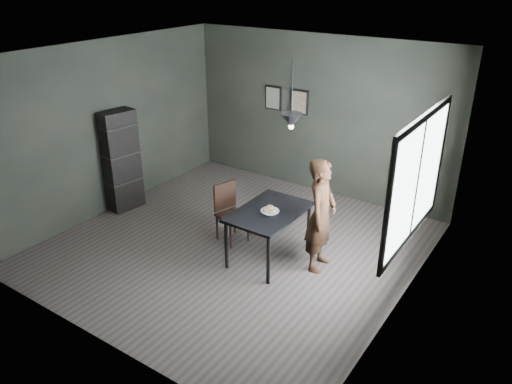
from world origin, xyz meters
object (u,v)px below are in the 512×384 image
Objects in this scene: pendant_lamp at (291,120)px; shelf_unit at (121,161)px; woman at (321,215)px; cafe_table at (269,216)px; wood_chair at (229,208)px; white_plate at (270,211)px.

shelf_unit is at bearing -178.17° from pendant_lamp.
woman is 0.93× the size of shelf_unit.
wood_chair reaches higher than cafe_table.
shelf_unit is 1.97× the size of pendant_lamp.
woman is at bearing 12.80° from pendant_lamp.
white_plate reaches higher than cafe_table.
woman is 1.84× the size of pendant_lamp.
shelf_unit is at bearing -160.40° from wood_chair.
shelf_unit reaches higher than woman.
shelf_unit is at bearing 85.17° from woman.
pendant_lamp is (0.22, 0.12, 1.29)m from white_plate.
white_plate is (0.03, -0.02, 0.08)m from cafe_table.
shelf_unit is at bearing 179.63° from white_plate.
pendant_lamp reaches higher than shelf_unit.
wood_chair is (-1.49, -0.06, -0.29)m from woman.
white_plate is at bearing -151.75° from pendant_lamp.
pendant_lamp reaches higher than cafe_table.
wood_chair is 0.53× the size of shelf_unit.
cafe_table is 0.70× the size of shelf_unit.
wood_chair is at bearing 12.92° from shelf_unit.
shelf_unit reaches higher than white_plate.
wood_chair reaches higher than white_plate.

